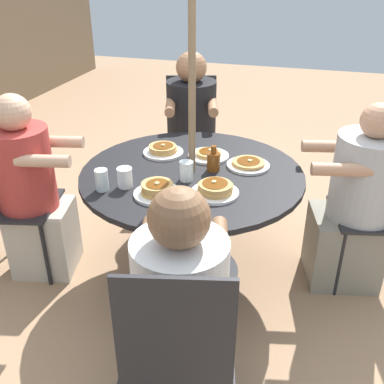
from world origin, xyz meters
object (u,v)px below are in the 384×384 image
Objects in this scene: drinking_glass_b at (186,171)px; pancake_plate_b at (163,150)px; patio_chair_south at (191,130)px; drinking_glass_a at (102,180)px; diner_south at (191,138)px; patio_chair_north at (178,347)px; diner_east at (356,207)px; pancake_plate_c at (248,164)px; patio_table at (192,188)px; pancake_plate_a at (157,191)px; coffee_cup at (125,177)px; patio_chair_west at (3,193)px; diner_north at (181,319)px; diner_west at (33,196)px; syrup_bottle at (213,161)px; pancake_plate_e at (209,155)px; pancake_plate_d at (215,189)px.

pancake_plate_b is at bearing 38.33° from drinking_glass_b.
drinking_glass_a is (-1.44, 0.07, 0.23)m from patio_chair_south.
pancake_plate_b is (-0.73, -0.03, 0.19)m from diner_south.
diner_east is (1.32, -0.67, -0.03)m from patio_chair_north.
diner_east reaches higher than pancake_plate_c.
pancake_plate_c is at bearing -62.51° from patio_table.
drinking_glass_b reaches higher than pancake_plate_a.
pancake_plate_b is at bearing 97.82° from patio_chair_north.
drinking_glass_a is at bearing 123.72° from coffee_cup.
patio_chair_west is 8.19× the size of drinking_glass_a.
diner_west reaches higher than diner_north.
patio_chair_west is (-1.36, 0.79, 0.00)m from patio_chair_south.
patio_chair_north is 2.11m from diner_south.
diner_south is (0.71, 1.21, 0.03)m from diner_east.
patio_chair_south is 0.18m from diner_south.
patio_chair_north and patio_chair_south have the same top height.
diner_north is (0.18, 0.04, -0.04)m from patio_chair_north.
syrup_bottle reaches higher than pancake_plate_c.
drinking_glass_b is (-0.11, 0.00, 0.16)m from patio_table.
patio_chair_north reaches higher than pancake_plate_b.
pancake_plate_b is at bearing 77.88° from diner_east.
diner_north reaches higher than patio_chair_south.
patio_chair_west reaches higher than patio_table.
diner_north is 1.12m from pancake_plate_c.
pancake_plate_e is at bearing 22.85° from syrup_bottle.
pancake_plate_e is at bearing -13.68° from pancake_plate_a.
pancake_plate_d is at bearing -84.03° from coffee_cup.
pancake_plate_e is (-0.87, -0.36, 0.18)m from patio_chair_south.
pancake_plate_b is (0.52, 0.15, -0.01)m from pancake_plate_a.
syrup_bottle is at bearing 88.28° from diner_east.
pancake_plate_a is (-1.42, -0.23, 0.20)m from patio_chair_south.
diner_south reaches higher than diner_west.
diner_west reaches higher than diner_east.
pancake_plate_b is 0.48m from coffee_cup.
patio_chair_west is at bearing 88.82° from coffee_cup.
diner_south is at bearing 136.56° from diner_west.
diner_east is at bearing -77.16° from patio_table.
diner_west is at bearing 43.41° from diner_south.
diner_south is 4.75× the size of pancake_plate_b.
pancake_plate_b is 1.00× the size of pancake_plate_d.
syrup_bottle is at bearing -34.96° from drinking_glass_b.
pancake_plate_d is at bearing -121.69° from drinking_glass_b.
drinking_glass_b is (-0.16, 0.11, -0.00)m from syrup_bottle.
diner_west is 0.69m from coffee_cup.
diner_north is 2.11m from patio_chair_south.
pancake_plate_b is at bearing 94.86° from pancake_plate_e.
coffee_cup is at bearing 77.67° from pancake_plate_a.
diner_south is at bearing 8.25° from pancake_plate_a.
patio_chair_west is at bearing 106.50° from pancake_plate_c.
drinking_glass_a is (-1.27, 0.12, 0.23)m from diner_south.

